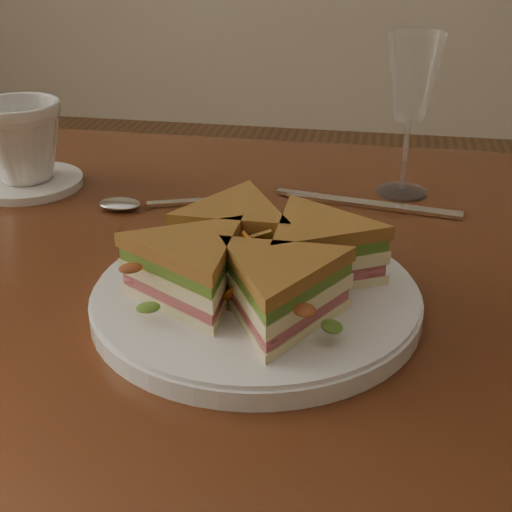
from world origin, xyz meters
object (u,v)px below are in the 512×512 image
object	(u,v)px
spoon	(140,204)
wine_glass	(412,82)
table	(240,352)
knife	(360,204)
saucer	(28,182)
plate	(256,300)
sandwich_wedges	(256,261)
coffee_cup	(22,141)

from	to	relation	value
spoon	wine_glass	distance (m)	0.33
table	knife	distance (m)	0.23
knife	saucer	size ratio (longest dim) A/B	1.62
plate	saucer	distance (m)	0.40
plate	sandwich_wedges	world-z (taller)	sandwich_wedges
table	sandwich_wedges	bearing A→B (deg)	-68.21
knife	plate	bearing A→B (deg)	-98.00
knife	coffee_cup	bearing A→B (deg)	-169.13
sandwich_wedges	spoon	bearing A→B (deg)	130.75
sandwich_wedges	saucer	size ratio (longest dim) A/B	2.01
table	coffee_cup	distance (m)	0.37
table	plate	xyz separation A→B (m)	(0.03, -0.08, 0.11)
plate	sandwich_wedges	xyz separation A→B (m)	(-0.00, 0.00, 0.04)
table	wine_glass	world-z (taller)	wine_glass
saucer	sandwich_wedges	bearing A→B (deg)	-35.89
coffee_cup	saucer	bearing A→B (deg)	0.00
plate	knife	xyz separation A→B (m)	(0.08, 0.25, -0.01)
table	sandwich_wedges	distance (m)	0.17
coffee_cup	sandwich_wedges	bearing A→B (deg)	-27.24
plate	wine_glass	xyz separation A→B (m)	(0.12, 0.30, 0.12)
spoon	coffee_cup	world-z (taller)	coffee_cup
sandwich_wedges	spoon	distance (m)	0.26
spoon	coffee_cup	xyz separation A→B (m)	(-0.16, 0.04, 0.05)
plate	wine_glass	bearing A→B (deg)	67.37
sandwich_wedges	knife	world-z (taller)	sandwich_wedges
plate	knife	world-z (taller)	plate
spoon	saucer	size ratio (longest dim) A/B	1.34
plate	coffee_cup	world-z (taller)	coffee_cup
plate	coffee_cup	xyz separation A→B (m)	(-0.33, 0.24, 0.05)
spoon	knife	xyz separation A→B (m)	(0.25, 0.05, -0.00)
plate	saucer	world-z (taller)	plate
spoon	wine_glass	world-z (taller)	wine_glass
knife	saucer	distance (m)	0.40
wine_glass	saucer	size ratio (longest dim) A/B	1.41
table	coffee_cup	bearing A→B (deg)	151.48
knife	saucer	xyz separation A→B (m)	(-0.40, -0.01, 0.00)
sandwich_wedges	saucer	world-z (taller)	sandwich_wedges
wine_glass	sandwich_wedges	bearing A→B (deg)	-112.63
knife	wine_glass	size ratio (longest dim) A/B	1.15
sandwich_wedges	coffee_cup	size ratio (longest dim) A/B	2.60
plate	coffee_cup	distance (m)	0.41
saucer	coffee_cup	world-z (taller)	coffee_cup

